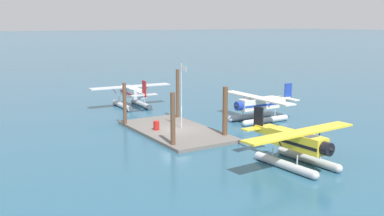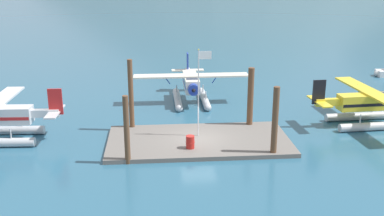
{
  "view_description": "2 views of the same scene",
  "coord_description": "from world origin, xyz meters",
  "views": [
    {
      "loc": [
        36.6,
        -20.27,
        10.44
      ],
      "look_at": [
        0.64,
        1.5,
        2.37
      ],
      "focal_mm": 41.43,
      "sensor_mm": 36.0,
      "label": 1
    },
    {
      "loc": [
        -3.06,
        -30.6,
        12.23
      ],
      "look_at": [
        -0.37,
        1.36,
        2.2
      ],
      "focal_mm": 43.07,
      "sensor_mm": 36.0,
      "label": 2
    }
  ],
  "objects": [
    {
      "name": "ground_plane",
      "position": [
        0.0,
        0.0,
        0.0
      ],
      "size": [
        1200.0,
        1200.0,
        0.0
      ],
      "primitive_type": "plane",
      "color": "#285670"
    },
    {
      "name": "piling_far_left",
      "position": [
        -4.84,
        3.0,
        2.78
      ],
      "size": [
        0.38,
        0.38,
        5.55
      ],
      "primitive_type": "cylinder",
      "color": "brown",
      "rests_on": "ground"
    },
    {
      "name": "piling_near_right",
      "position": [
        4.71,
        -2.84,
        2.39
      ],
      "size": [
        0.41,
        0.41,
        4.79
      ],
      "primitive_type": "cylinder",
      "color": "brown",
      "rests_on": "ground"
    },
    {
      "name": "dock_platform",
      "position": [
        0.0,
        0.0,
        0.15
      ],
      "size": [
        12.95,
        6.63,
        0.3
      ],
      "primitive_type": "cube",
      "color": "#66605B",
      "rests_on": "ground"
    },
    {
      "name": "piling_near_left",
      "position": [
        -4.88,
        -3.18,
        2.26
      ],
      "size": [
        0.36,
        0.36,
        4.52
      ],
      "primitive_type": "cylinder",
      "color": "brown",
      "rests_on": "ground"
    },
    {
      "name": "seaplane_cream_bow_centre",
      "position": [
        0.27,
        10.12,
        1.58
      ],
      "size": [
        10.4,
        7.98,
        3.84
      ],
      "color": "#B7BABF",
      "rests_on": "ground"
    },
    {
      "name": "fuel_drum",
      "position": [
        -0.74,
        -1.68,
        0.74
      ],
      "size": [
        0.62,
        0.62,
        0.88
      ],
      "color": "#AD1E19",
      "rests_on": "dock_platform"
    },
    {
      "name": "seaplane_yellow_stbd_fwd",
      "position": [
        13.66,
        2.69,
        1.58
      ],
      "size": [
        7.97,
        10.47,
        3.84
      ],
      "color": "#B7BABF",
      "rests_on": "ground"
    },
    {
      "name": "flagpole",
      "position": [
        0.15,
        0.68,
        4.24
      ],
      "size": [
        0.95,
        0.1,
        6.37
      ],
      "color": "silver",
      "rests_on": "dock_platform"
    },
    {
      "name": "piling_far_right",
      "position": [
        4.27,
        2.85,
        2.4
      ],
      "size": [
        0.46,
        0.46,
        4.79
      ],
      "primitive_type": "cylinder",
      "color": "brown",
      "rests_on": "ground"
    }
  ]
}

